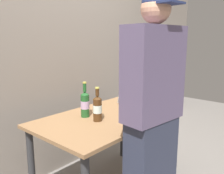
{
  "coord_description": "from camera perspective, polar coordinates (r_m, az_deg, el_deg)",
  "views": [
    {
      "loc": [
        -1.51,
        -1.34,
        1.39
      ],
      "look_at": [
        0.03,
        0.0,
        0.98
      ],
      "focal_mm": 38.02,
      "sensor_mm": 36.0,
      "label": 1
    }
  ],
  "objects": [
    {
      "name": "back_wall",
      "position": [
        2.55,
        -12.88,
        8.96
      ],
      "size": [
        6.0,
        0.1,
        2.6
      ],
      "primitive_type": "cube",
      "color": "gray",
      "rests_on": "ground"
    },
    {
      "name": "desk",
      "position": [
        2.16,
        -0.57,
        -9.33
      ],
      "size": [
        1.32,
        0.77,
        0.73
      ],
      "color": "olive",
      "rests_on": "ground"
    },
    {
      "name": "beer_bottle_amber",
      "position": [
        1.95,
        -3.52,
        -5.02
      ],
      "size": [
        0.07,
        0.07,
        0.28
      ],
      "color": "#472B14",
      "rests_on": "desk"
    },
    {
      "name": "laptop",
      "position": [
        2.45,
        6.04,
        -3.17
      ],
      "size": [
        0.4,
        0.39,
        0.22
      ],
      "color": "#B7BABC",
      "rests_on": "desk"
    },
    {
      "name": "beer_bottle_green",
      "position": [
        2.06,
        -6.51,
        -3.99
      ],
      "size": [
        0.08,
        0.08,
        0.31
      ],
      "color": "#1E5123",
      "rests_on": "desk"
    },
    {
      "name": "person_figure",
      "position": [
        1.65,
        9.62,
        -7.54
      ],
      "size": [
        0.46,
        0.3,
        1.7
      ],
      "color": "#2D3347",
      "rests_on": "ground"
    }
  ]
}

